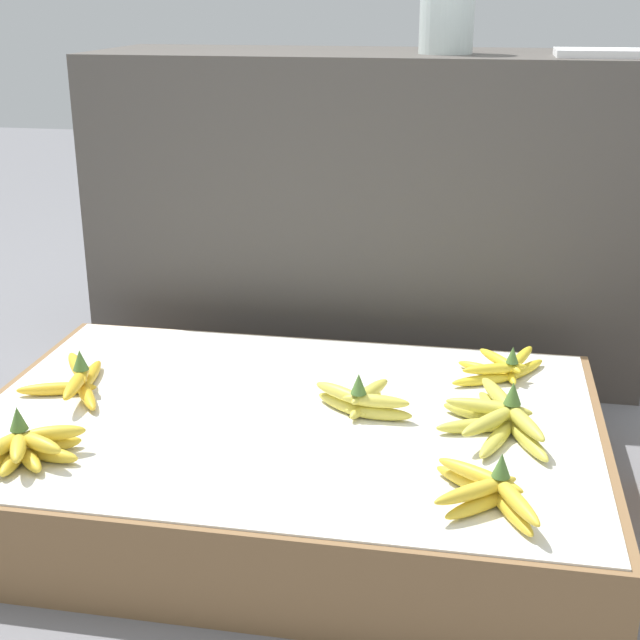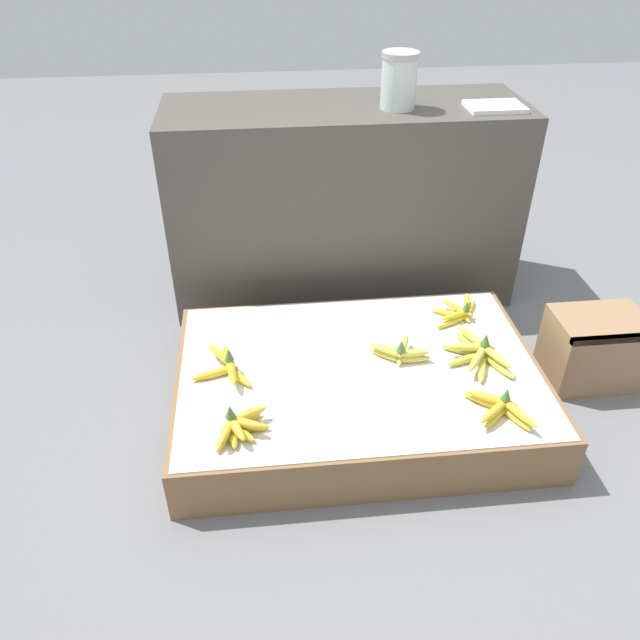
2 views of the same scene
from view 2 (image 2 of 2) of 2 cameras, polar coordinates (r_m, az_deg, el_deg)
ground_plane at (r=2.31m, az=3.38°, el=-7.97°), size 10.00×10.00×0.00m
display_platform at (r=2.24m, az=3.46°, el=-6.18°), size 1.27×0.86×0.19m
back_vendor_table at (r=2.77m, az=2.11°, el=10.61°), size 1.48×0.51×0.85m
wooden_crate at (r=2.56m, az=23.74°, el=-2.39°), size 0.33×0.24×0.27m
banana_bunch_front_left at (r=1.93m, az=-7.44°, el=-9.62°), size 0.17×0.17×0.10m
banana_bunch_front_right at (r=2.06m, az=16.18°, el=-7.70°), size 0.18×0.22×0.09m
banana_bunch_middle_left at (r=2.16m, az=-8.55°, el=-4.13°), size 0.21×0.26×0.10m
banana_bunch_middle_midright at (r=2.21m, az=7.37°, el=-2.95°), size 0.21×0.14×0.10m
banana_bunch_middle_right at (r=2.26m, az=14.23°, el=-2.94°), size 0.22×0.30×0.10m
banana_bunch_back_right at (r=2.47m, az=12.61°, el=0.77°), size 0.21×0.20×0.08m
glass_jar at (r=2.57m, az=7.23°, el=20.93°), size 0.14×0.14×0.21m
foam_tray_white at (r=2.66m, az=15.69°, el=18.26°), size 0.22×0.16×0.02m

